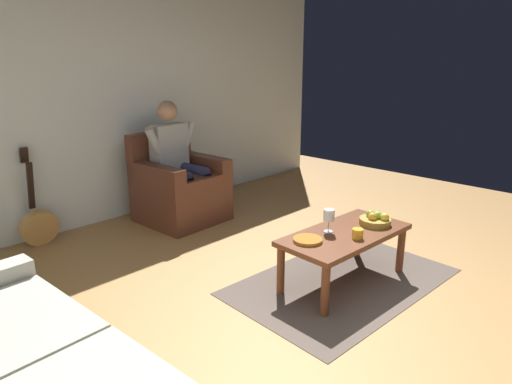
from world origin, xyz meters
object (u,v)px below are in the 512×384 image
at_px(armchair, 179,189).
at_px(fruit_bowl, 375,220).
at_px(person_seated, 177,157).
at_px(decorative_dish, 308,240).
at_px(coffee_table, 345,240).
at_px(wine_glass_near, 329,216).
at_px(guitar, 39,224).
at_px(candle_jar, 358,234).

bearing_deg(armchair, fruit_bowl, 95.86).
relative_size(person_seated, decorative_dish, 5.95).
xyz_separation_m(coffee_table, wine_glass_near, (0.08, -0.10, 0.19)).
xyz_separation_m(wine_glass_near, decorative_dish, (0.26, 0.00, -0.12)).
bearing_deg(decorative_dish, fruit_bowl, 165.12).
distance_m(coffee_table, fruit_bowl, 0.34).
xyz_separation_m(armchair, guitar, (1.34, -0.39, -0.13)).
height_order(coffee_table, decorative_dish, decorative_dish).
bearing_deg(guitar, candle_jar, 116.47).
bearing_deg(guitar, coffee_table, 118.39).
bearing_deg(candle_jar, decorative_dish, -36.77).
bearing_deg(wine_glass_near, guitar, -62.19).
distance_m(armchair, fruit_bowl, 2.20).
relative_size(guitar, fruit_bowl, 3.72).
bearing_deg(guitar, armchair, 163.64).
xyz_separation_m(armchair, decorative_dish, (0.34, 2.00, 0.09)).
relative_size(wine_glass_near, decorative_dish, 0.85).
distance_m(coffee_table, candle_jar, 0.17).
bearing_deg(fruit_bowl, person_seated, -81.79).
distance_m(wine_glass_near, decorative_dish, 0.29).
height_order(fruit_bowl, decorative_dish, fruit_bowl).
height_order(person_seated, decorative_dish, person_seated).
height_order(person_seated, coffee_table, person_seated).
xyz_separation_m(armchair, wine_glass_near, (0.08, 2.00, 0.21)).
xyz_separation_m(person_seated, fruit_bowl, (-0.32, 2.18, -0.24)).
xyz_separation_m(fruit_bowl, candle_jar, (0.35, 0.05, -0.00)).
bearing_deg(wine_glass_near, person_seated, -92.33).
bearing_deg(candle_jar, person_seated, -90.96).
relative_size(decorative_dish, candle_jar, 2.63).
bearing_deg(wine_glass_near, decorative_dish, 0.57).
relative_size(coffee_table, guitar, 1.20).
distance_m(wine_glass_near, fruit_bowl, 0.44).
height_order(guitar, decorative_dish, guitar).
height_order(person_seated, guitar, person_seated).
height_order(person_seated, fruit_bowl, person_seated).
bearing_deg(wine_glass_near, coffee_table, 130.44).
bearing_deg(armchair, guitar, -18.72).
bearing_deg(fruit_bowl, guitar, -57.16).
xyz_separation_m(armchair, coffee_table, (-0.00, 2.10, 0.02)).
relative_size(wine_glass_near, fruit_bowl, 0.73).
bearing_deg(candle_jar, guitar, -63.53).
xyz_separation_m(armchair, fruit_bowl, (-0.31, 2.18, 0.12)).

